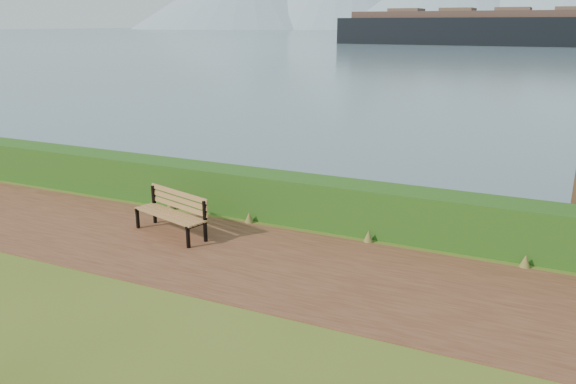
% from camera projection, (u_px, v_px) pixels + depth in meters
% --- Properties ---
extents(ground, '(140.00, 140.00, 0.00)m').
position_uv_depth(ground, '(248.00, 267.00, 10.05)').
color(ground, '#4C5C1A').
rests_on(ground, ground).
extents(path, '(40.00, 3.40, 0.01)m').
position_uv_depth(path, '(256.00, 260.00, 10.31)').
color(path, '#522D1C').
rests_on(path, ground).
extents(hedge, '(32.00, 0.85, 1.00)m').
position_uv_depth(hedge, '(305.00, 200.00, 12.17)').
color(hedge, '#1D4C15').
rests_on(hedge, ground).
extents(water, '(700.00, 510.00, 0.00)m').
position_uv_depth(water, '(545.00, 34.00, 236.04)').
color(water, '#405867').
rests_on(water, ground).
extents(bench, '(1.85, 1.00, 0.89)m').
position_uv_depth(bench, '(173.00, 210.00, 11.48)').
color(bench, black).
rests_on(bench, ground).
extents(cargo_ship, '(73.41, 13.02, 22.22)m').
position_uv_depth(cargo_ship, '(540.00, 28.00, 106.94)').
color(cargo_ship, black).
rests_on(cargo_ship, ground).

